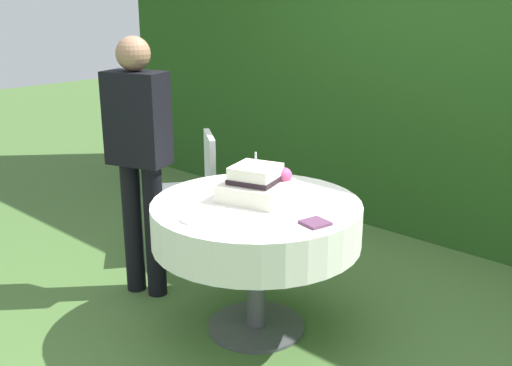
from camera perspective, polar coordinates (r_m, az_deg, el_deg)
ground_plane at (r=3.52m, az=0.03°, el=-13.57°), size 20.00×20.00×0.00m
foliage_hedge at (r=4.79m, az=17.77°, el=12.82°), size 6.78×0.57×3.00m
cake_table at (r=3.24m, az=0.03°, el=-3.88°), size 1.13×1.13×0.76m
wedding_cake at (r=3.23m, az=0.07°, el=-0.12°), size 0.41×0.41×0.26m
serving_plate_near at (r=3.32m, az=6.87°, el=-1.18°), size 0.13×0.13×0.01m
serving_plate_far at (r=2.96m, az=-5.89°, el=-3.45°), size 0.14×0.14×0.01m
napkin_stack at (r=2.91m, az=5.65°, el=-3.80°), size 0.14×0.14×0.01m
garden_chair at (r=4.29m, az=-5.70°, el=0.02°), size 0.56×0.56×0.89m
standing_person at (r=3.65m, az=-11.08°, el=3.02°), size 0.41×0.30×1.60m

